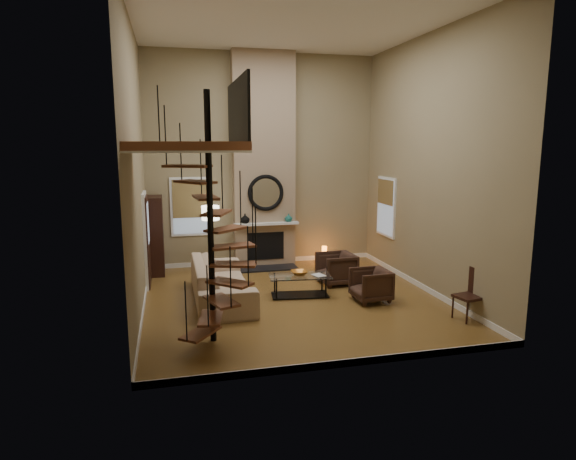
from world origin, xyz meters
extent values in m
cube|color=olive|center=(0.00, 0.00, -0.01)|extent=(6.00, 6.50, 0.01)
cube|color=#8F805C|center=(0.00, 3.25, 2.75)|extent=(6.00, 0.02, 5.50)
cube|color=#8F805C|center=(0.00, -3.25, 2.75)|extent=(6.00, 0.02, 5.50)
cube|color=#8F805C|center=(-3.00, 0.00, 2.75)|extent=(0.02, 6.50, 5.50)
cube|color=#8F805C|center=(3.00, 0.00, 2.75)|extent=(0.02, 6.50, 5.50)
cube|color=silver|center=(0.00, 0.00, 5.50)|extent=(6.00, 6.50, 0.01)
cube|color=white|center=(0.00, 3.24, 0.06)|extent=(6.00, 0.02, 0.12)
cube|color=white|center=(0.00, -3.24, 0.06)|extent=(6.00, 0.02, 0.12)
cube|color=white|center=(-2.99, 0.00, 0.06)|extent=(0.02, 6.50, 0.12)
cube|color=white|center=(2.99, 0.00, 0.06)|extent=(0.02, 6.50, 0.12)
cube|color=#947B60|center=(0.00, 3.06, 2.75)|extent=(1.60, 0.38, 5.50)
cube|color=black|center=(0.00, 2.57, 0.02)|extent=(1.50, 0.60, 0.04)
cube|color=black|center=(0.00, 2.86, 0.55)|extent=(0.95, 0.02, 0.72)
cube|color=white|center=(0.00, 2.78, 1.15)|extent=(1.70, 0.18, 0.06)
torus|color=black|center=(0.00, 2.84, 1.95)|extent=(0.94, 0.10, 0.94)
cylinder|color=white|center=(0.00, 2.85, 1.95)|extent=(0.80, 0.01, 0.80)
imported|color=black|center=(-0.55, 2.82, 1.30)|extent=(0.24, 0.24, 0.25)
imported|color=#1B6057|center=(0.60, 2.82, 1.28)|extent=(0.20, 0.20, 0.21)
cube|color=white|center=(-1.90, 3.23, 1.60)|extent=(1.02, 0.04, 1.52)
cube|color=#8C9EB2|center=(-1.90, 3.21, 1.60)|extent=(0.90, 0.01, 1.40)
cube|color=olive|center=(-1.90, 3.19, 1.81)|extent=(0.90, 0.01, 0.98)
cube|color=white|center=(2.98, 2.00, 1.60)|extent=(0.04, 1.02, 1.52)
cube|color=#8C9EB2|center=(2.96, 2.00, 1.60)|extent=(0.01, 0.90, 1.40)
cube|color=olive|center=(2.94, 2.00, 1.98)|extent=(0.01, 0.90, 0.63)
cube|color=white|center=(-2.97, 1.80, 1.05)|extent=(0.06, 1.05, 2.16)
cube|color=black|center=(-2.94, 1.80, 1.02)|extent=(0.05, 0.90, 2.05)
cube|color=#8C9EB2|center=(-2.90, 1.80, 1.45)|extent=(0.01, 0.60, 0.90)
cube|color=brown|center=(-2.15, -1.80, 3.18)|extent=(1.70, 2.20, 0.12)
cube|color=white|center=(-2.15, -1.80, 3.10)|extent=(1.70, 2.20, 0.03)
cube|color=black|center=(-1.33, -1.80, 3.71)|extent=(0.04, 2.20, 0.94)
cylinder|color=black|center=(-1.80, -1.80, 2.01)|extent=(0.10, 0.10, 4.02)
cube|color=brown|center=(-2.02, -2.08, 0.26)|extent=(0.71, 0.78, 0.04)
cylinder|color=black|center=(-2.24, -2.37, 0.73)|extent=(0.02, 0.02, 0.94)
cube|color=brown|center=(-1.86, -2.15, 0.52)|extent=(0.46, 0.77, 0.04)
cylinder|color=black|center=(-1.93, -2.51, 0.99)|extent=(0.02, 0.02, 0.94)
cube|color=brown|center=(-1.69, -2.14, 0.78)|extent=(0.55, 0.79, 0.04)
cylinder|color=black|center=(-1.58, -2.48, 1.25)|extent=(0.02, 0.02, 0.94)
cube|color=brown|center=(-1.54, -2.05, 1.04)|extent=(0.75, 0.74, 0.04)
cylinder|color=black|center=(-1.28, -2.30, 1.51)|extent=(0.02, 0.02, 0.94)
cube|color=brown|center=(-1.45, -1.90, 1.30)|extent=(0.79, 0.53, 0.04)
cylinder|color=black|center=(-1.11, -2.00, 1.77)|extent=(0.02, 0.02, 0.94)
cube|color=brown|center=(-1.45, -1.73, 1.56)|extent=(0.77, 0.48, 0.04)
cylinder|color=black|center=(-1.10, -1.65, 2.03)|extent=(0.02, 0.02, 0.94)
cube|color=brown|center=(-1.52, -1.57, 1.82)|extent=(0.77, 0.72, 0.04)
cylinder|color=black|center=(-1.25, -1.34, 2.29)|extent=(0.02, 0.02, 0.94)
cube|color=brown|center=(-1.67, -1.47, 2.08)|extent=(0.58, 0.79, 0.04)
cylinder|color=black|center=(-1.53, -1.13, 2.55)|extent=(0.02, 0.02, 0.94)
cube|color=brown|center=(-1.84, -1.44, 2.34)|extent=(0.41, 0.75, 0.04)
cylinder|color=black|center=(-1.88, -1.08, 2.81)|extent=(0.02, 0.02, 0.94)
cube|color=brown|center=(-2.00, -1.50, 2.60)|extent=(0.68, 0.79, 0.04)
cylinder|color=black|center=(-2.20, -1.20, 3.07)|extent=(0.02, 0.02, 0.94)
cube|color=brown|center=(-2.12, -1.63, 2.86)|extent=(0.80, 0.64, 0.04)
cylinder|color=black|center=(-2.44, -1.46, 3.33)|extent=(0.02, 0.02, 0.94)
cube|color=brown|center=(-2.16, -1.80, 3.12)|extent=(0.72, 0.34, 0.04)
cylinder|color=black|center=(-2.52, -1.80, 3.59)|extent=(0.02, 0.02, 0.94)
cube|color=black|center=(-2.81, 2.80, 0.95)|extent=(0.41, 0.88, 1.96)
imported|color=tan|center=(-1.45, 0.34, 0.40)|extent=(1.11, 2.83, 0.83)
imported|color=#3C251B|center=(1.34, 0.90, 0.35)|extent=(0.85, 0.83, 0.74)
imported|color=#3C251B|center=(1.59, -0.52, 0.35)|extent=(0.76, 0.74, 0.66)
cube|color=silver|center=(0.21, 0.18, 0.44)|extent=(1.37, 0.80, 0.02)
cube|color=black|center=(0.21, 0.18, 0.03)|extent=(1.25, 0.68, 0.02)
cylinder|color=black|center=(-0.34, 0.03, 0.22)|extent=(0.04, 0.04, 0.48)
cylinder|color=black|center=(0.70, -0.10, 0.22)|extent=(0.04, 0.04, 0.48)
cylinder|color=black|center=(-0.28, 0.46, 0.22)|extent=(0.04, 0.04, 0.48)
cylinder|color=black|center=(0.75, 0.34, 0.22)|extent=(0.04, 0.04, 0.48)
imported|color=orange|center=(0.21, 0.23, 0.50)|extent=(0.35, 0.35, 0.09)
imported|color=gray|center=(0.56, 0.03, 0.46)|extent=(0.29, 0.34, 0.03)
cylinder|color=black|center=(-1.47, 2.32, 0.01)|extent=(0.39, 0.39, 0.03)
cylinder|color=black|center=(-1.47, 2.32, 0.80)|extent=(0.04, 0.04, 1.66)
cylinder|color=#F2E5C6|center=(-1.47, 2.32, 1.55)|extent=(0.43, 0.43, 0.34)
cylinder|color=orange|center=(1.56, 2.72, 0.25)|extent=(0.13, 0.13, 0.48)
cube|color=black|center=(2.83, -1.94, 0.44)|extent=(0.50, 0.50, 0.05)
cube|color=black|center=(3.03, -1.90, 0.70)|extent=(0.11, 0.41, 0.50)
cylinder|color=black|center=(2.69, -2.15, 0.21)|extent=(0.04, 0.04, 0.41)
cylinder|color=black|center=(3.04, -2.08, 0.21)|extent=(0.04, 0.04, 0.41)
cylinder|color=black|center=(2.62, -1.79, 0.21)|extent=(0.04, 0.04, 0.41)
cylinder|color=black|center=(2.97, -1.72, 0.21)|extent=(0.04, 0.04, 0.41)
camera|label=1|loc=(-2.41, -9.56, 3.22)|focal=30.67mm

